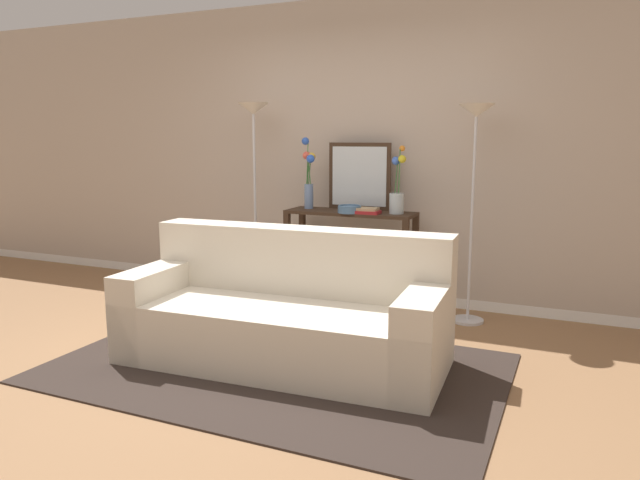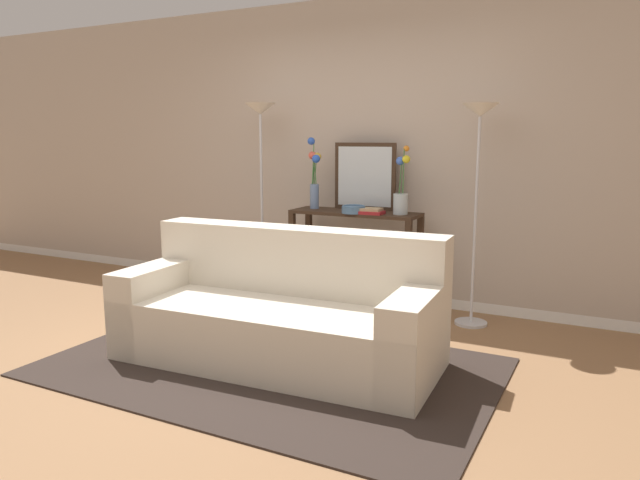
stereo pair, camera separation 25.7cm
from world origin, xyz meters
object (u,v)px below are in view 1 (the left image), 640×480
fruit_bowl (350,209)px  wall_mirror (359,176)px  couch (286,316)px  floor_lamp_left (254,146)px  vase_tall_flowers (309,174)px  vase_short_flowers (397,193)px  floor_lamp_right (475,153)px  book_stack (367,211)px  book_row_under_console (315,295)px  console_table (350,242)px

fruit_bowl → wall_mirror: bearing=92.5°
couch → floor_lamp_left: (-1.03, 1.38, 1.10)m
vase_tall_flowers → vase_short_flowers: 0.85m
couch → wall_mirror: 1.80m
floor_lamp_right → book_stack: 1.01m
wall_mirror → floor_lamp_left: bearing=-167.6°
floor_lamp_left → book_stack: 1.24m
book_row_under_console → wall_mirror: bearing=22.5°
fruit_bowl → book_row_under_console: 0.92m
floor_lamp_right → vase_tall_flowers: size_ratio=2.74×
floor_lamp_left → vase_tall_flowers: size_ratio=2.82×
couch → book_row_under_console: bearing=106.8°
console_table → book_row_under_console: 0.62m
wall_mirror → book_stack: wall_mirror is taller
vase_tall_flowers → book_row_under_console: (0.08, -0.03, -1.11)m
fruit_bowl → book_stack: (0.15, 0.01, -0.01)m
floor_lamp_right → fruit_bowl: size_ratio=8.64×
floor_lamp_left → floor_lamp_right: bearing=0.0°
vase_short_flowers → floor_lamp_right: bearing=-5.2°
couch → fruit_bowl: size_ratio=10.76×
floor_lamp_left → fruit_bowl: bearing=-3.3°
vase_tall_flowers → wall_mirror: bearing=14.7°
book_stack → console_table: bearing=150.8°
floor_lamp_left → floor_lamp_right: 1.99m
wall_mirror → book_row_under_console: 1.16m
couch → vase_short_flowers: bearing=77.2°
vase_short_flowers → fruit_bowl: vase_short_flowers is taller
floor_lamp_right → vase_short_flowers: bearing=174.8°
floor_lamp_right → book_row_under_console: size_ratio=6.67×
floor_lamp_right → wall_mirror: (-1.04, 0.21, -0.23)m
vase_short_flowers → book_stack: vase_short_flowers is taller
floor_lamp_right → book_stack: size_ratio=7.91×
couch → book_row_under_console: (-0.43, 1.44, -0.26)m
couch → floor_lamp_right: bearing=54.9°
book_stack → vase_tall_flowers: bearing=167.1°
console_table → book_stack: bearing=-29.2°
couch → floor_lamp_left: floor_lamp_left is taller
floor_lamp_right → book_stack: bearing=-177.0°
vase_tall_flowers → book_row_under_console: 1.11m
console_table → wall_mirror: (0.02, 0.15, 0.57)m
fruit_bowl → book_row_under_console: fruit_bowl is taller
fruit_bowl → book_stack: 0.15m
vase_short_flowers → book_row_under_console: 1.24m
floor_lamp_left → fruit_bowl: (0.97, -0.06, -0.53)m
floor_lamp_left → vase_tall_flowers: bearing=10.3°
fruit_bowl → vase_short_flowers: bearing=16.4°
wall_mirror → vase_tall_flowers: size_ratio=0.93×
console_table → floor_lamp_right: (1.06, -0.06, 0.80)m
book_row_under_console → book_stack: bearing=-11.2°
couch → floor_lamp_left: bearing=126.6°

